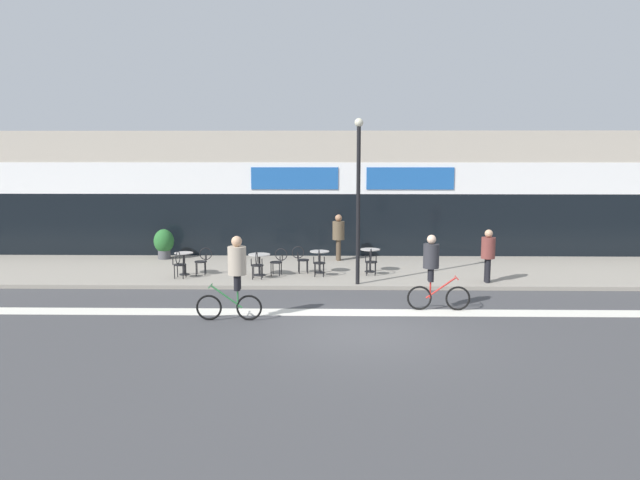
% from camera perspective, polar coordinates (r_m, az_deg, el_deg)
% --- Properties ---
extents(ground_plane, '(120.00, 120.00, 0.00)m').
position_cam_1_polar(ground_plane, '(14.52, 4.21, -8.50)').
color(ground_plane, '#424244').
extents(sidewalk_slab, '(40.00, 5.50, 0.12)m').
position_cam_1_polar(sidewalk_slab, '(21.55, 3.15, -2.82)').
color(sidewalk_slab, gray).
rests_on(sidewalk_slab, ground).
extents(storefront_facade, '(40.00, 4.06, 4.92)m').
position_cam_1_polar(storefront_facade, '(25.92, 2.81, 4.36)').
color(storefront_facade, '#B2A899').
rests_on(storefront_facade, ground).
extents(bike_lane_stripe, '(36.00, 0.70, 0.01)m').
position_cam_1_polar(bike_lane_stripe, '(16.30, 3.85, -6.62)').
color(bike_lane_stripe, silver).
rests_on(bike_lane_stripe, ground).
extents(bistro_table_0, '(0.61, 0.61, 0.74)m').
position_cam_1_polar(bistro_table_0, '(20.91, -12.33, -1.73)').
color(bistro_table_0, black).
rests_on(bistro_table_0, sidewalk_slab).
extents(bistro_table_1, '(0.71, 0.71, 0.70)m').
position_cam_1_polar(bistro_table_1, '(20.43, -5.57, -1.85)').
color(bistro_table_1, black).
rests_on(bistro_table_1, sidewalk_slab).
extents(bistro_table_2, '(0.65, 0.65, 0.74)m').
position_cam_1_polar(bistro_table_2, '(20.73, -0.04, -1.61)').
color(bistro_table_2, black).
rests_on(bistro_table_2, sidewalk_slab).
extents(bistro_table_3, '(0.65, 0.65, 0.78)m').
position_cam_1_polar(bistro_table_3, '(20.98, 4.61, -1.45)').
color(bistro_table_3, black).
rests_on(bistro_table_3, sidewalk_slab).
extents(cafe_chair_0_near, '(0.44, 0.59, 0.90)m').
position_cam_1_polar(cafe_chair_0_near, '(20.32, -12.76, -2.03)').
color(cafe_chair_0_near, black).
rests_on(cafe_chair_0_near, sidewalk_slab).
extents(cafe_chair_0_side, '(0.59, 0.44, 0.90)m').
position_cam_1_polar(cafe_chair_0_side, '(20.78, -10.65, -1.74)').
color(cafe_chair_0_side, black).
rests_on(cafe_chair_0_side, sidewalk_slab).
extents(cafe_chair_1_near, '(0.40, 0.58, 0.90)m').
position_cam_1_polar(cafe_chair_1_near, '(19.81, -5.78, -2.12)').
color(cafe_chair_1_near, black).
rests_on(cafe_chair_1_near, sidewalk_slab).
extents(cafe_chair_1_side, '(0.60, 0.45, 0.90)m').
position_cam_1_polar(cafe_chair_1_side, '(20.35, -3.83, -1.83)').
color(cafe_chair_1_side, black).
rests_on(cafe_chair_1_side, sidewalk_slab).
extents(cafe_chair_2_near, '(0.42, 0.58, 0.90)m').
position_cam_1_polar(cafe_chair_2_near, '(20.12, -0.08, -1.92)').
color(cafe_chair_2_near, black).
rests_on(cafe_chair_2_near, sidewalk_slab).
extents(cafe_chair_2_side, '(0.60, 0.45, 0.90)m').
position_cam_1_polar(cafe_chair_2_side, '(20.74, -1.77, -1.62)').
color(cafe_chair_2_side, black).
rests_on(cafe_chair_2_side, sidewalk_slab).
extents(cafe_chair_3_near, '(0.45, 0.60, 0.90)m').
position_cam_1_polar(cafe_chair_3_near, '(20.37, 4.69, -1.83)').
color(cafe_chair_3_near, black).
rests_on(cafe_chair_3_near, sidewalk_slab).
extents(planter_pot, '(0.75, 0.75, 1.13)m').
position_cam_1_polar(planter_pot, '(24.16, -14.08, -0.25)').
color(planter_pot, '#4C4C51').
rests_on(planter_pot, sidewalk_slab).
extents(lamp_post, '(0.26, 0.26, 5.00)m').
position_cam_1_polar(lamp_post, '(18.76, 3.53, 4.65)').
color(lamp_post, black).
rests_on(lamp_post, sidewalk_slab).
extents(cyclist_0, '(1.65, 0.48, 2.00)m').
position_cam_1_polar(cyclist_0, '(16.52, 10.30, -2.43)').
color(cyclist_0, black).
rests_on(cyclist_0, ground).
extents(cyclist_1, '(1.64, 0.48, 2.11)m').
position_cam_1_polar(cyclist_1, '(15.40, -7.75, -2.77)').
color(cyclist_1, black).
rests_on(cyclist_1, ground).
extents(pedestrian_near_end, '(0.50, 0.50, 1.72)m').
position_cam_1_polar(pedestrian_near_end, '(23.07, 1.70, 0.63)').
color(pedestrian_near_end, '#4C3D2D').
rests_on(pedestrian_near_end, sidewalk_slab).
extents(pedestrian_far_end, '(0.44, 0.44, 1.65)m').
position_cam_1_polar(pedestrian_far_end, '(19.86, 15.12, -0.99)').
color(pedestrian_far_end, black).
rests_on(pedestrian_far_end, sidewalk_slab).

